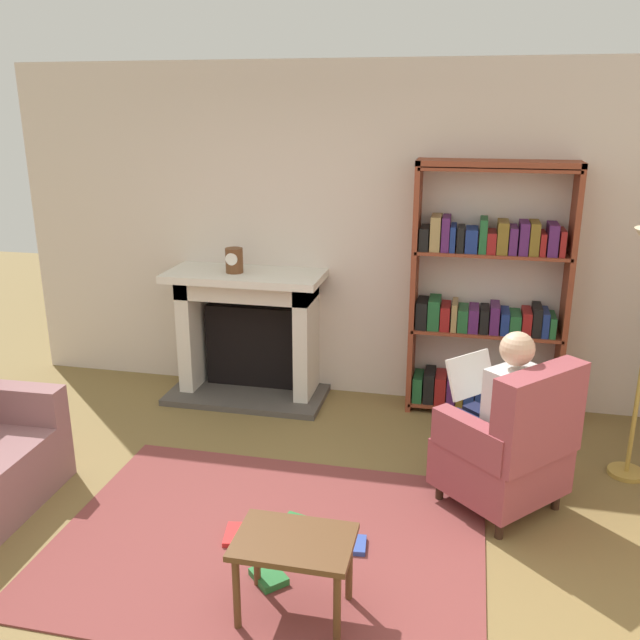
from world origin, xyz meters
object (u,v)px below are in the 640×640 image
object	(u,v)px
mantel_clock	(234,260)
seated_reader	(498,410)
armchair_reading	(511,447)
side_table	(294,551)
bookshelf	(487,301)
fireplace	(249,329)

from	to	relation	value
mantel_clock	seated_reader	size ratio (longest dim) A/B	0.17
armchair_reading	seated_reader	bearing A→B (deg)	-90.00
armchair_reading	seated_reader	xyz separation A→B (m)	(-0.09, 0.08, 0.20)
side_table	bookshelf	bearing A→B (deg)	71.17
bookshelf	armchair_reading	size ratio (longest dim) A/B	2.04
bookshelf	side_table	size ratio (longest dim) A/B	3.54
mantel_clock	seated_reader	xyz separation A→B (m)	(2.06, -1.19, -0.56)
mantel_clock	fireplace	bearing A→B (deg)	52.88
fireplace	seated_reader	world-z (taller)	seated_reader
mantel_clock	armchair_reading	size ratio (longest dim) A/B	0.20
mantel_clock	bookshelf	world-z (taller)	bookshelf
mantel_clock	bookshelf	size ratio (longest dim) A/B	0.10
fireplace	bookshelf	size ratio (longest dim) A/B	0.66
bookshelf	side_table	distance (m)	2.76
fireplace	bookshelf	distance (m)	1.94
armchair_reading	side_table	bearing A→B (deg)	0.58
fireplace	armchair_reading	world-z (taller)	fireplace
fireplace	side_table	distance (m)	2.73
fireplace	armchair_reading	distance (m)	2.48
mantel_clock	side_table	distance (m)	2.79
fireplace	bookshelf	bearing A→B (deg)	1.11
armchair_reading	side_table	size ratio (longest dim) A/B	1.73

